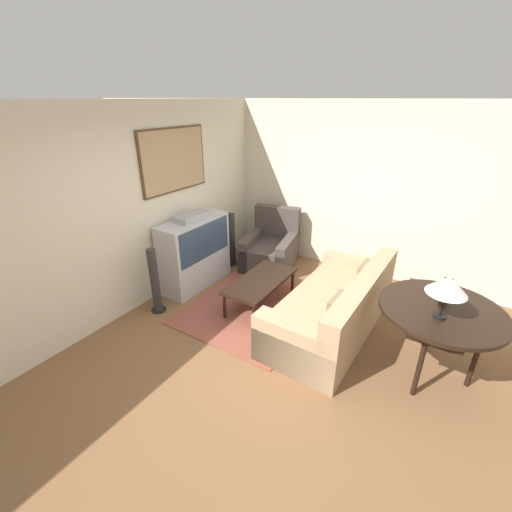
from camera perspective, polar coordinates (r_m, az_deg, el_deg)
ground_plane at (r=4.18m, az=2.71°, el=-15.59°), size 12.00×12.00×0.00m
wall_back at (r=4.81m, az=-19.60°, el=7.14°), size 12.00×0.10×2.70m
wall_right at (r=5.79m, az=16.30°, el=10.32°), size 0.06×12.00×2.70m
area_rug at (r=4.90m, az=-0.53°, el=-8.59°), size 1.90×1.67×0.01m
tv at (r=5.35m, az=-10.13°, el=0.69°), size 1.18×0.46×1.17m
couch at (r=4.46m, az=12.94°, el=-8.58°), size 2.15×1.03×0.83m
armchair at (r=5.99m, az=2.49°, el=1.15°), size 1.12×0.99×0.98m
coffee_table at (r=4.78m, az=0.78°, el=-4.35°), size 1.17×0.56×0.42m
console_table at (r=3.94m, az=28.49°, el=-8.51°), size 1.21×1.21×0.81m
table_lamp at (r=3.58m, az=29.34°, el=-4.30°), size 0.36×0.36×0.44m
mantel_clock at (r=4.10m, az=29.19°, el=-4.79°), size 0.16×0.10×0.19m
speaker_tower_left at (r=4.82m, az=-16.48°, el=-4.30°), size 0.20×0.20×0.94m
speaker_tower_right at (r=5.98m, az=-4.07°, el=2.54°), size 0.20×0.20×0.94m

